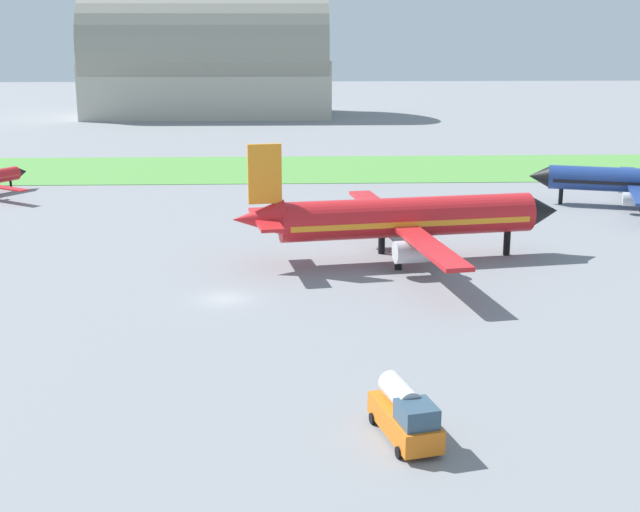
% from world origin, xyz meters
% --- Properties ---
extents(ground_plane, '(600.00, 600.00, 0.00)m').
position_xyz_m(ground_plane, '(0.00, 0.00, 0.00)').
color(ground_plane, gray).
extents(grass_taxiway_strip, '(360.00, 28.00, 0.08)m').
position_xyz_m(grass_taxiway_strip, '(0.00, 71.19, 0.04)').
color(grass_taxiway_strip, '#549342').
rests_on(grass_taxiway_strip, ground_plane).
extents(airplane_parked_jet_far, '(27.24, 27.51, 9.97)m').
position_xyz_m(airplane_parked_jet_far, '(51.76, 37.87, 3.59)').
color(airplane_parked_jet_far, navy).
rests_on(airplane_parked_jet_far, ground_plane).
extents(airplane_midfield_jet, '(34.71, 35.24, 12.50)m').
position_xyz_m(airplane_midfield_jet, '(17.26, 12.24, 4.50)').
color(airplane_midfield_jet, red).
rests_on(airplane_midfield_jet, ground_plane).
extents(fuel_truck_near_gate, '(3.86, 6.88, 3.29)m').
position_xyz_m(fuel_truck_near_gate, '(12.46, -27.55, 1.58)').
color(fuel_truck_near_gate, orange).
rests_on(fuel_truck_near_gate, ground_plane).
extents(hangar_distant, '(63.45, 31.46, 33.17)m').
position_xyz_m(hangar_distant, '(-14.74, 160.26, 14.39)').
color(hangar_distant, '#B2AD9E').
rests_on(hangar_distant, ground_plane).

